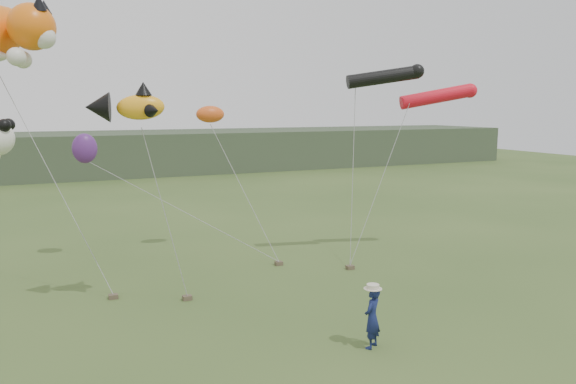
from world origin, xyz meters
The scene contains 7 objects.
ground centered at (0.00, 0.00, 0.00)m, with size 120.00×120.00×0.00m, color #385123.
headland centered at (-3.11, 44.69, 1.92)m, with size 90.00×13.00×4.00m.
festival_attendant centered at (1.44, -0.80, 0.85)m, with size 0.62×0.41×1.71m, color #141D4C.
sandbag_anchors centered at (-2.01, 5.53, 0.08)m, with size 15.40×5.18×0.16m.
fish_kite centered at (-4.07, 4.69, 6.55)m, with size 2.47×1.64×1.23m.
tube_kites centered at (8.32, 6.63, 7.39)m, with size 5.98×1.68×1.88m.
misc_kites centered at (-2.50, 11.27, 5.43)m, with size 6.33×1.53×2.38m.
Camera 1 is at (-6.63, -13.14, 6.54)m, focal length 35.00 mm.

